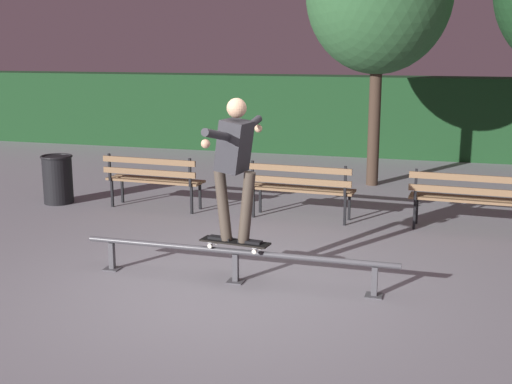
% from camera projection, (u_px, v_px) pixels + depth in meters
% --- Properties ---
extents(ground_plane, '(90.00, 90.00, 0.00)m').
position_uv_depth(ground_plane, '(230.00, 288.00, 7.18)').
color(ground_plane, gray).
extents(hedge_backdrop, '(24.00, 1.20, 1.86)m').
position_uv_depth(hedge_backdrop, '(358.00, 115.00, 16.00)').
color(hedge_backdrop, '#193D1E').
rests_on(hedge_backdrop, ground).
extents(grind_rail, '(3.57, 0.18, 0.38)m').
position_uv_depth(grind_rail, '(236.00, 257.00, 7.31)').
color(grind_rail, '#47474C').
rests_on(grind_rail, ground).
extents(skateboard, '(0.80, 0.29, 0.09)m').
position_uv_depth(skateboard, '(235.00, 242.00, 7.27)').
color(skateboard, black).
rests_on(skateboard, grind_rail).
extents(skateboarder, '(0.63, 1.40, 1.56)m').
position_uv_depth(skateboarder, '(235.00, 158.00, 7.07)').
color(skateboarder, black).
rests_on(skateboarder, skateboard).
extents(park_bench_leftmost, '(1.62, 0.49, 0.88)m').
position_uv_depth(park_bench_leftmost, '(153.00, 176.00, 10.54)').
color(park_bench_leftmost, black).
rests_on(park_bench_leftmost, ground).
extents(park_bench_left_center, '(1.62, 0.49, 0.88)m').
position_uv_depth(park_bench_left_center, '(300.00, 185.00, 9.88)').
color(park_bench_left_center, black).
rests_on(park_bench_left_center, ground).
extents(park_bench_right_center, '(1.62, 0.49, 0.88)m').
position_uv_depth(park_bench_right_center, '(468.00, 195.00, 9.22)').
color(park_bench_right_center, black).
rests_on(park_bench_right_center, ground).
extents(trash_can, '(0.52, 0.52, 0.80)m').
position_uv_depth(trash_can, '(58.00, 179.00, 11.00)').
color(trash_can, black).
rests_on(trash_can, ground).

